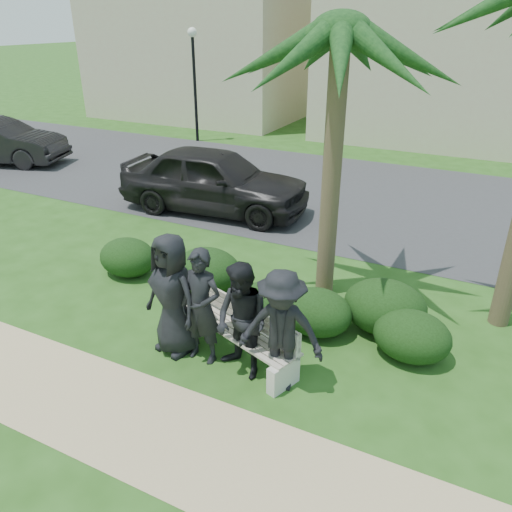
% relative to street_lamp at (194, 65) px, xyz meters
% --- Properties ---
extents(ground, '(160.00, 160.00, 0.00)m').
position_rel_street_lamp_xyz_m(ground, '(9.00, -12.00, -2.94)').
color(ground, '#234C15').
rests_on(ground, ground).
extents(footpath, '(30.00, 1.60, 0.01)m').
position_rel_street_lamp_xyz_m(footpath, '(9.00, -13.80, -2.94)').
color(footpath, tan).
rests_on(footpath, ground).
extents(asphalt_street, '(160.00, 8.00, 0.01)m').
position_rel_street_lamp_xyz_m(asphalt_street, '(9.00, -4.00, -2.94)').
color(asphalt_street, '#2D2D30').
rests_on(asphalt_street, ground).
extents(stucco_bldg_left, '(10.40, 8.40, 7.30)m').
position_rel_street_lamp_xyz_m(stucco_bldg_left, '(-3.00, 6.00, 0.72)').
color(stucco_bldg_left, '#C1B091').
rests_on(stucco_bldg_left, ground).
extents(stucco_bldg_right, '(8.40, 8.40, 7.30)m').
position_rel_street_lamp_xyz_m(stucco_bldg_right, '(8.00, 6.00, 0.72)').
color(stucco_bldg_right, '#C1B091').
rests_on(stucco_bldg_right, ground).
extents(street_lamp, '(0.36, 0.36, 4.29)m').
position_rel_street_lamp_xyz_m(street_lamp, '(0.00, 0.00, 0.00)').
color(street_lamp, black).
rests_on(street_lamp, ground).
extents(park_bench, '(2.42, 1.23, 0.79)m').
position_rel_street_lamp_xyz_m(park_bench, '(8.32, -11.98, -2.59)').
color(park_bench, '#A6988B').
rests_on(park_bench, ground).
extents(man_a, '(1.04, 0.80, 1.91)m').
position_rel_street_lamp_xyz_m(man_a, '(7.48, -12.28, -1.99)').
color(man_a, black).
rests_on(man_a, ground).
extents(man_b, '(0.66, 0.44, 1.79)m').
position_rel_street_lamp_xyz_m(man_b, '(7.98, -12.29, -2.05)').
color(man_b, black).
rests_on(man_b, ground).
extents(man_c, '(1.01, 0.90, 1.73)m').
position_rel_street_lamp_xyz_m(man_c, '(8.66, -12.32, -2.08)').
color(man_c, black).
rests_on(man_c, ground).
extents(man_d, '(1.25, 0.85, 1.79)m').
position_rel_street_lamp_xyz_m(man_d, '(9.26, -12.34, -2.05)').
color(man_d, black).
rests_on(man_d, ground).
extents(hedge_a, '(1.16, 0.96, 0.76)m').
position_rel_street_lamp_xyz_m(hedge_a, '(5.18, -10.62, -2.57)').
color(hedge_a, black).
rests_on(hedge_a, ground).
extents(hedge_b, '(1.28, 1.06, 0.83)m').
position_rel_street_lamp_xyz_m(hedge_b, '(6.94, -10.46, -2.53)').
color(hedge_b, black).
rests_on(hedge_b, ground).
extents(hedge_c, '(1.11, 0.91, 0.72)m').
position_rel_street_lamp_xyz_m(hedge_c, '(8.47, -10.90, -2.58)').
color(hedge_c, black).
rests_on(hedge_c, ground).
extents(hedge_d, '(1.15, 0.95, 0.75)m').
position_rel_street_lamp_xyz_m(hedge_d, '(9.24, -10.85, -2.57)').
color(hedge_d, black).
rests_on(hedge_d, ground).
extents(hedge_e, '(1.35, 1.11, 0.88)m').
position_rel_street_lamp_xyz_m(hedge_e, '(10.20, -10.30, -2.50)').
color(hedge_e, black).
rests_on(hedge_e, ground).
extents(hedge_extra, '(1.15, 0.95, 0.75)m').
position_rel_street_lamp_xyz_m(hedge_extra, '(10.74, -10.85, -2.57)').
color(hedge_extra, black).
rests_on(hedge_extra, ground).
extents(palm_left, '(3.00, 3.00, 5.39)m').
position_rel_street_lamp_xyz_m(palm_left, '(8.92, -9.55, 1.49)').
color(palm_left, brown).
rests_on(palm_left, ground).
extents(car_a, '(5.08, 2.41, 1.68)m').
position_rel_street_lamp_xyz_m(car_a, '(4.88, -6.76, -2.10)').
color(car_a, black).
rests_on(car_a, ground).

